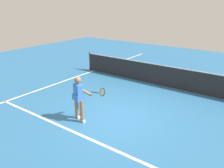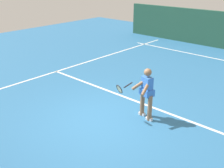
# 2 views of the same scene
# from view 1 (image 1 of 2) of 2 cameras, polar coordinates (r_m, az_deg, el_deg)

# --- Properties ---
(ground_plane) EXTENTS (27.71, 27.71, 0.00)m
(ground_plane) POSITION_cam_1_polar(r_m,az_deg,el_deg) (8.16, 1.15, -8.09)
(ground_plane) COLOR teal
(service_line_marking) EXTENTS (8.76, 0.10, 0.01)m
(service_line_marking) POSITION_cam_1_polar(r_m,az_deg,el_deg) (7.07, -6.65, -12.96)
(service_line_marking) COLOR white
(service_line_marking) RESTS_ON ground
(sideline_left_marking) EXTENTS (0.10, 19.31, 0.01)m
(sideline_left_marking) POSITION_cam_1_polar(r_m,az_deg,el_deg) (11.04, -17.75, -1.39)
(sideline_left_marking) COLOR white
(sideline_left_marking) RESTS_ON ground
(court_net) EXTENTS (9.44, 0.08, 1.10)m
(court_net) POSITION_cam_1_polar(r_m,az_deg,el_deg) (11.14, 12.80, 2.04)
(court_net) COLOR #4C4C51
(court_net) RESTS_ON ground
(tennis_player) EXTENTS (0.96, 0.88, 1.55)m
(tennis_player) POSITION_cam_1_polar(r_m,az_deg,el_deg) (7.67, -8.07, -3.19)
(tennis_player) COLOR #8C6647
(tennis_player) RESTS_ON ground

